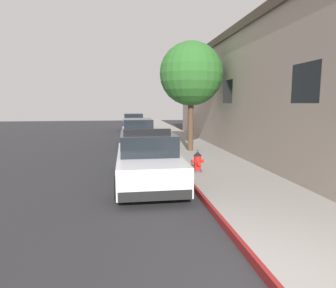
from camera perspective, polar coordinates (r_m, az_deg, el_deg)
ground_plane at (r=13.76m, az=-19.04°, el=-3.32°), size 31.28×60.00×0.20m
sidewalk_pavement at (r=13.91m, az=6.00°, el=-2.05°), size 2.91×60.00×0.17m
curb_painted_edge at (r=13.62m, az=-0.10°, el=-2.22°), size 0.08×60.00×0.17m
storefront_building at (r=15.92m, az=23.10°, el=8.96°), size 6.97×22.13×5.87m
police_cruiser at (r=9.26m, az=-4.01°, el=-2.91°), size 1.94×4.84×1.68m
parked_car_silver_ahead at (r=17.50m, az=-5.85°, el=2.17°), size 1.94×4.84×1.56m
parked_car_dark_far at (r=27.09m, az=-6.74°, el=4.18°), size 1.94×4.84×1.56m
fire_hydrant at (r=10.01m, az=5.77°, el=-3.44°), size 0.44×0.40×0.76m
street_tree at (r=14.52m, az=4.51°, el=13.38°), size 3.04×3.04×5.24m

